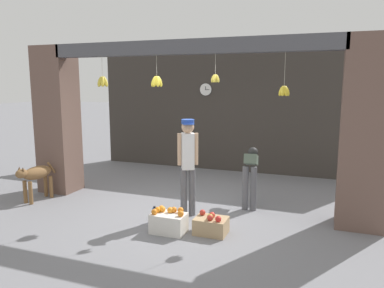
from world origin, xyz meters
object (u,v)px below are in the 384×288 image
(shopkeeper, at_px, (188,160))
(fruit_crate_oranges, at_px, (168,222))
(wall_clock, at_px, (206,89))
(fruit_crate_apples, at_px, (211,225))
(water_bottle, at_px, (155,215))
(dog, at_px, (36,175))
(worker_stooping, at_px, (251,170))

(shopkeeper, height_order, fruit_crate_oranges, shopkeeper)
(wall_clock, bearing_deg, fruit_crate_oranges, -79.04)
(fruit_crate_apples, bearing_deg, water_bottle, 172.10)
(fruit_crate_oranges, xyz_separation_m, wall_clock, (-0.80, 4.13, 1.87))
(shopkeeper, bearing_deg, wall_clock, -104.45)
(fruit_crate_oranges, height_order, fruit_crate_apples, fruit_crate_oranges)
(dog, relative_size, fruit_crate_oranges, 1.76)
(water_bottle, bearing_deg, wall_clock, 96.17)
(water_bottle, bearing_deg, fruit_crate_oranges, -39.42)
(worker_stooping, distance_m, fruit_crate_oranges, 1.91)
(dog, height_order, fruit_crate_apples, dog)
(shopkeeper, relative_size, worker_stooping, 1.60)
(worker_stooping, bearing_deg, shopkeeper, -143.55)
(dog, bearing_deg, shopkeeper, 102.34)
(shopkeeper, bearing_deg, dog, -22.86)
(worker_stooping, relative_size, wall_clock, 3.16)
(water_bottle, bearing_deg, dog, 175.56)
(fruit_crate_oranges, xyz_separation_m, fruit_crate_apples, (0.61, 0.18, -0.03))
(shopkeeper, xyz_separation_m, fruit_crate_apples, (0.60, -0.60, -0.82))
(fruit_crate_oranges, xyz_separation_m, water_bottle, (-0.39, 0.32, -0.05))
(dog, relative_size, wall_clock, 2.81)
(dog, relative_size, worker_stooping, 0.89)
(shopkeeper, xyz_separation_m, fruit_crate_oranges, (-0.01, -0.79, -0.78))
(worker_stooping, bearing_deg, water_bottle, -141.41)
(dog, bearing_deg, worker_stooping, 113.15)
(dog, bearing_deg, wall_clock, 156.46)
(shopkeeper, distance_m, water_bottle, 1.03)
(worker_stooping, distance_m, wall_clock, 3.33)
(dog, xyz_separation_m, shopkeeper, (2.96, 0.27, 0.46))
(fruit_crate_oranges, distance_m, water_bottle, 0.50)
(dog, distance_m, shopkeeper, 3.00)
(dog, bearing_deg, fruit_crate_apples, 91.76)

